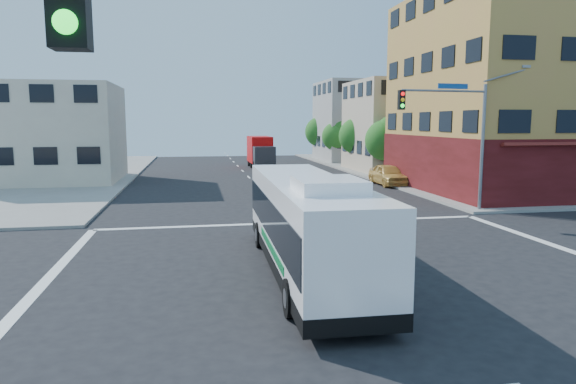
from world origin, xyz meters
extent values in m
plane|color=black|center=(0.00, 0.00, 0.00)|extent=(120.00, 120.00, 0.00)
cube|color=gray|center=(35.00, 35.00, 0.07)|extent=(50.00, 50.00, 0.15)
cube|color=#B37F40|center=(20.00, 18.50, 7.00)|extent=(18.00, 15.00, 14.00)
cube|color=maroon|center=(20.00, 18.50, 2.00)|extent=(18.09, 15.08, 4.00)
cube|color=tan|center=(17.00, 34.00, 4.50)|extent=(12.00, 10.00, 9.00)
cube|color=gray|center=(17.00, 48.00, 5.00)|extent=(12.00, 10.00, 10.00)
cube|color=beige|center=(-17.00, 30.00, 4.00)|extent=(12.00, 10.00, 8.00)
cylinder|color=slate|center=(10.80, 10.80, 3.50)|extent=(0.18, 0.18, 7.00)
cylinder|color=slate|center=(8.30, 10.55, 6.60)|extent=(5.01, 0.62, 0.12)
cube|color=black|center=(5.80, 10.30, 6.10)|extent=(0.32, 0.30, 1.00)
sphere|color=#FF0C0C|center=(5.80, 10.13, 6.40)|extent=(0.20, 0.20, 0.20)
sphere|color=yellow|center=(5.80, 10.13, 6.10)|extent=(0.20, 0.20, 0.20)
sphere|color=#19FF33|center=(5.80, 10.13, 5.80)|extent=(0.20, 0.20, 0.20)
cube|color=#14468F|center=(8.80, 10.60, 6.85)|extent=(1.80, 0.22, 0.28)
cube|color=gray|center=(13.30, 11.05, 8.00)|extent=(0.50, 0.22, 0.14)
sphere|color=#19FF33|center=(-5.80, -10.47, 5.80)|extent=(0.20, 0.20, 0.20)
cylinder|color=#362113|center=(11.80, 28.00, 0.96)|extent=(0.28, 0.28, 1.92)
sphere|color=#1D5A19|center=(11.80, 28.00, 3.37)|extent=(3.60, 3.60, 3.60)
sphere|color=#1D5A19|center=(12.20, 27.70, 4.27)|extent=(2.52, 2.52, 2.52)
cylinder|color=#362113|center=(11.80, 36.00, 1.00)|extent=(0.28, 0.28, 1.99)
sphere|color=#1D5A19|center=(11.80, 36.00, 3.51)|extent=(3.80, 3.80, 3.80)
sphere|color=#1D5A19|center=(12.20, 35.70, 4.46)|extent=(2.66, 2.66, 2.66)
cylinder|color=#362113|center=(11.80, 44.00, 0.94)|extent=(0.28, 0.28, 1.89)
sphere|color=#1D5A19|center=(11.80, 44.00, 3.25)|extent=(3.40, 3.40, 3.40)
sphere|color=#1D5A19|center=(12.20, 43.70, 4.10)|extent=(2.38, 2.38, 2.38)
cylinder|color=#362113|center=(11.80, 52.00, 1.01)|extent=(0.28, 0.28, 2.03)
sphere|color=#1D5A19|center=(11.80, 52.00, 3.63)|extent=(4.00, 4.00, 4.00)
sphere|color=#1D5A19|center=(12.20, 51.70, 4.63)|extent=(2.80, 2.80, 2.80)
cube|color=black|center=(-1.21, 1.08, 0.54)|extent=(2.75, 11.82, 0.44)
cube|color=white|center=(-1.21, 1.08, 1.74)|extent=(2.74, 11.79, 2.79)
cube|color=black|center=(-1.21, 1.08, 1.91)|extent=(2.78, 11.44, 1.22)
cube|color=black|center=(-1.09, 6.89, 1.81)|extent=(2.30, 0.11, 1.32)
cube|color=#E5590C|center=(-1.09, 6.92, 2.79)|extent=(1.87, 0.09, 0.27)
cube|color=white|center=(-1.21, 1.08, 3.07)|extent=(2.68, 11.56, 0.12)
cube|color=white|center=(-1.27, -1.86, 3.31)|extent=(1.79, 2.19, 0.35)
cube|color=#036A2D|center=(-2.48, 0.62, 1.03)|extent=(0.13, 5.38, 0.27)
cube|color=#036A2D|center=(0.04, 0.57, 1.03)|extent=(0.13, 5.38, 0.27)
cylinder|color=black|center=(-2.30, 4.86, 0.51)|extent=(0.31, 1.02, 1.02)
cylinder|color=#99999E|center=(-2.44, 4.86, 0.51)|extent=(0.05, 0.51, 0.51)
cylinder|color=black|center=(0.04, 4.81, 0.51)|extent=(0.31, 1.02, 1.02)
cylinder|color=#99999E|center=(0.18, 4.81, 0.51)|extent=(0.05, 0.51, 0.51)
cylinder|color=black|center=(-2.45, -2.65, 0.51)|extent=(0.31, 1.02, 1.02)
cylinder|color=#99999E|center=(-2.59, -2.65, 0.51)|extent=(0.05, 0.51, 0.51)
cylinder|color=black|center=(-0.12, -2.70, 0.51)|extent=(0.31, 1.02, 1.02)
cylinder|color=#99999E|center=(0.02, -2.70, 0.51)|extent=(0.05, 0.51, 0.51)
cube|color=#26272C|center=(2.29, 37.45, 1.22)|extent=(2.16, 2.07, 2.43)
cube|color=black|center=(2.30, 36.56, 1.59)|extent=(1.97, 0.09, 0.94)
cube|color=red|center=(2.27, 41.01, 1.97)|extent=(2.28, 5.26, 2.81)
cube|color=black|center=(2.28, 39.88, 0.51)|extent=(2.10, 7.50, 0.28)
cylinder|color=black|center=(1.31, 37.63, 0.47)|extent=(0.27, 0.94, 0.94)
cylinder|color=black|center=(3.27, 37.64, 0.47)|extent=(0.27, 0.94, 0.94)
cylinder|color=black|center=(1.29, 40.35, 0.47)|extent=(0.27, 0.94, 0.94)
cylinder|color=black|center=(3.26, 40.36, 0.47)|extent=(0.27, 0.94, 0.94)
cylinder|color=black|center=(1.28, 42.69, 0.47)|extent=(0.27, 0.94, 0.94)
cylinder|color=black|center=(3.24, 42.70, 0.47)|extent=(0.27, 0.94, 0.94)
imported|color=gold|center=(10.26, 23.18, 0.83)|extent=(1.97, 4.87, 1.66)
camera|label=1|loc=(-4.79, -15.06, 4.99)|focal=32.00mm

